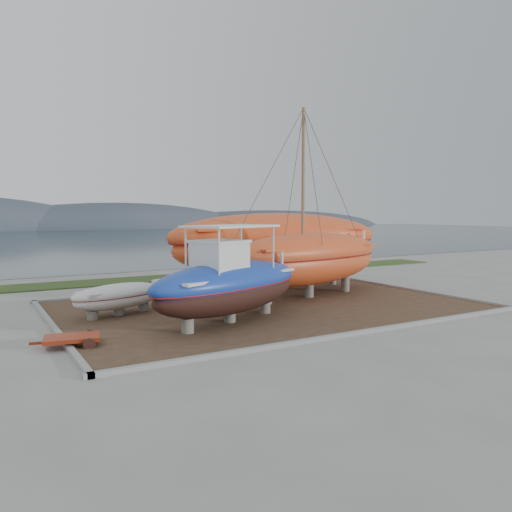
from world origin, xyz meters
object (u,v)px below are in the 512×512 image
blue_caique (230,274)px  white_dinghy (119,300)px  orange_bare_hull (277,252)px  red_trailer (72,341)px  orange_sailboat (310,204)px

blue_caique → white_dinghy: (-3.33, 3.50, -1.23)m
orange_bare_hull → red_trailer: (-12.16, -6.96, -1.91)m
orange_sailboat → red_trailer: size_ratio=3.89×
white_dinghy → orange_bare_hull: 10.16m
blue_caique → orange_bare_hull: (6.28, 6.48, 0.17)m
blue_caique → orange_bare_hull: bearing=24.7°
orange_sailboat → orange_bare_hull: bearing=74.9°
red_trailer → white_dinghy: bearing=69.2°
blue_caique → red_trailer: size_ratio=3.06×
orange_sailboat → red_trailer: bearing=-174.1°
orange_bare_hull → red_trailer: bearing=-141.7°
blue_caique → white_dinghy: size_ratio=1.85×
blue_caique → orange_bare_hull: size_ratio=0.62×
white_dinghy → orange_sailboat: (9.35, -0.42, 3.97)m
orange_bare_hull → white_dinghy: bearing=-154.2°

